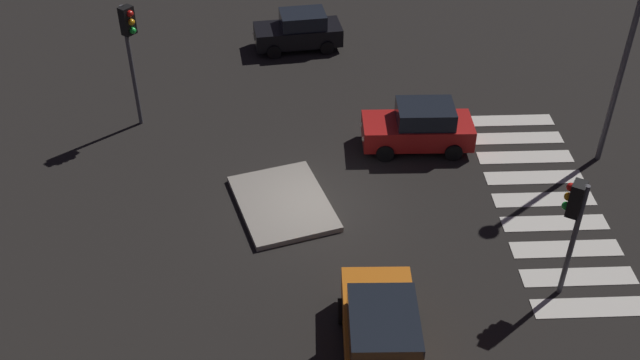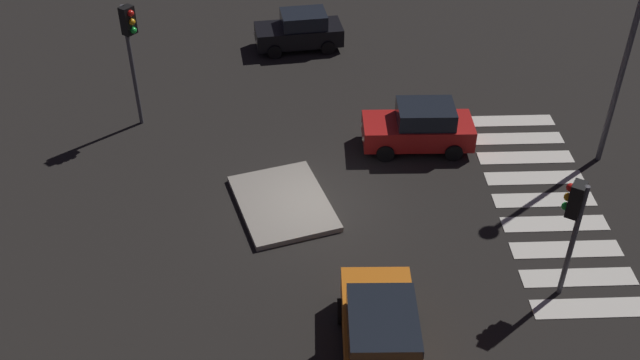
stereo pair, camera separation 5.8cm
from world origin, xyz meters
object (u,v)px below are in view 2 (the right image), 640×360
at_px(traffic_island, 283,203).
at_px(street_lamp, 637,17).
at_px(car_red, 419,127).
at_px(car_black, 300,31).
at_px(traffic_light_north, 130,37).
at_px(traffic_light_south, 574,212).
at_px(car_orange, 381,337).

height_order(traffic_island, street_lamp, street_lamp).
height_order(car_red, street_lamp, street_lamp).
bearing_deg(traffic_island, street_lamp, -78.86).
distance_m(traffic_island, street_lamp, 12.00).
distance_m(car_black, traffic_light_north, 8.54).
relative_size(traffic_light_north, street_lamp, 0.60).
bearing_deg(street_lamp, traffic_light_north, 80.00).
bearing_deg(car_red, traffic_light_south, 112.46).
bearing_deg(traffic_island, traffic_light_south, -118.05).
xyz_separation_m(car_orange, car_black, (16.80, 1.68, -0.12)).
bearing_deg(car_orange, traffic_island, 22.62).
bearing_deg(traffic_light_north, car_red, 27.88).
bearing_deg(traffic_island, car_black, -3.80).
bearing_deg(car_orange, traffic_light_north, 35.36).
relative_size(car_red, traffic_light_north, 0.84).
distance_m(car_red, traffic_light_south, 7.75).
relative_size(car_orange, traffic_light_north, 0.94).
relative_size(traffic_island, traffic_light_north, 0.93).
height_order(car_black, traffic_light_north, traffic_light_north).
bearing_deg(car_black, traffic_light_north, 37.78).
bearing_deg(traffic_light_north, traffic_island, -5.58).
xyz_separation_m(traffic_island, traffic_light_north, (4.86, 5.02, 3.35)).
relative_size(traffic_island, street_lamp, 0.55).
relative_size(car_black, traffic_light_south, 1.04).
xyz_separation_m(car_black, traffic_light_south, (-14.55, -6.68, 1.98)).
xyz_separation_m(car_orange, street_lamp, (8.29, -8.28, 4.29)).
height_order(car_red, car_black, car_red).
height_order(traffic_light_south, traffic_light_north, traffic_light_north).
bearing_deg(car_red, car_orange, 77.28).
height_order(car_red, traffic_light_north, traffic_light_north).
height_order(car_orange, street_lamp, street_lamp).
height_order(car_orange, car_black, car_orange).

